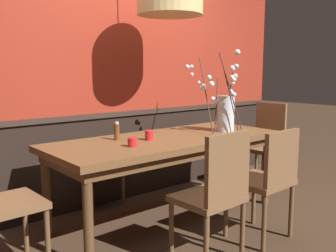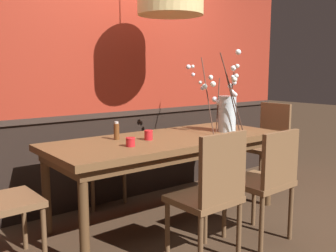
{
  "view_description": "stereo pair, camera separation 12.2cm",
  "coord_description": "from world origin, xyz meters",
  "px_view_note": "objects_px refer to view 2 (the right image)",
  "views": [
    {
      "loc": [
        -2.13,
        -2.53,
        1.35
      ],
      "look_at": [
        0.0,
        0.0,
        0.85
      ],
      "focal_mm": 40.31,
      "sensor_mm": 36.0,
      "label": 1
    },
    {
      "loc": [
        -2.04,
        -2.61,
        1.35
      ],
      "look_at": [
        0.0,
        0.0,
        0.85
      ],
      "focal_mm": 40.31,
      "sensor_mm": 36.0,
      "label": 2
    }
  ],
  "objects_px": {
    "dining_table": "(168,146)",
    "chair_head_east_end": "(268,141)",
    "chair_near_side_left": "(211,191)",
    "condiment_bottle": "(117,131)",
    "vase_with_blossoms": "(226,111)",
    "chair_far_side_left": "(95,152)",
    "candle_holder_nearer_center": "(149,135)",
    "chair_near_side_right": "(266,178)",
    "candle_holder_nearer_edge": "(130,142)"
  },
  "relations": [
    {
      "from": "chair_near_side_left",
      "to": "chair_near_side_right",
      "type": "bearing_deg",
      "value": -1.35
    },
    {
      "from": "chair_near_side_right",
      "to": "condiment_bottle",
      "type": "xyz_separation_m",
      "value": [
        -0.72,
        1.03,
        0.31
      ]
    },
    {
      "from": "candle_holder_nearer_center",
      "to": "condiment_bottle",
      "type": "distance_m",
      "value": 0.28
    },
    {
      "from": "chair_head_east_end",
      "to": "candle_holder_nearer_edge",
      "type": "height_order",
      "value": "chair_head_east_end"
    },
    {
      "from": "dining_table",
      "to": "chair_near_side_left",
      "type": "xyz_separation_m",
      "value": [
        -0.27,
        -0.83,
        -0.14
      ]
    },
    {
      "from": "vase_with_blossoms",
      "to": "candle_holder_nearer_center",
      "type": "height_order",
      "value": "vase_with_blossoms"
    },
    {
      "from": "vase_with_blossoms",
      "to": "candle_holder_nearer_edge",
      "type": "bearing_deg",
      "value": -177.95
    },
    {
      "from": "chair_head_east_end",
      "to": "chair_near_side_left",
      "type": "bearing_deg",
      "value": -153.86
    },
    {
      "from": "dining_table",
      "to": "chair_near_side_right",
      "type": "xyz_separation_m",
      "value": [
        0.3,
        -0.85,
        -0.15
      ]
    },
    {
      "from": "chair_near_side_right",
      "to": "candle_holder_nearer_center",
      "type": "bearing_deg",
      "value": 120.94
    },
    {
      "from": "candle_holder_nearer_edge",
      "to": "condiment_bottle",
      "type": "distance_m",
      "value": 0.33
    },
    {
      "from": "chair_head_east_end",
      "to": "candle_holder_nearer_edge",
      "type": "distance_m",
      "value": 1.98
    },
    {
      "from": "chair_near_side_left",
      "to": "condiment_bottle",
      "type": "height_order",
      "value": "chair_near_side_left"
    },
    {
      "from": "chair_near_side_right",
      "to": "condiment_bottle",
      "type": "bearing_deg",
      "value": 124.88
    },
    {
      "from": "dining_table",
      "to": "chair_head_east_end",
      "type": "distance_m",
      "value": 1.49
    },
    {
      "from": "candle_holder_nearer_center",
      "to": "chair_head_east_end",
      "type": "bearing_deg",
      "value": 0.71
    },
    {
      "from": "candle_holder_nearer_center",
      "to": "condiment_bottle",
      "type": "relative_size",
      "value": 0.54
    },
    {
      "from": "chair_head_east_end",
      "to": "candle_holder_nearer_edge",
      "type": "relative_size",
      "value": 12.55
    },
    {
      "from": "candle_holder_nearer_center",
      "to": "condiment_bottle",
      "type": "xyz_separation_m",
      "value": [
        -0.21,
        0.18,
        0.03
      ]
    },
    {
      "from": "chair_head_east_end",
      "to": "chair_near_side_left",
      "type": "height_order",
      "value": "chair_head_east_end"
    },
    {
      "from": "chair_far_side_left",
      "to": "chair_near_side_left",
      "type": "xyz_separation_m",
      "value": [
        0.03,
        -1.66,
        0.01
      ]
    },
    {
      "from": "chair_near_side_right",
      "to": "chair_far_side_left",
      "type": "bearing_deg",
      "value": 110.0
    },
    {
      "from": "chair_near_side_right",
      "to": "dining_table",
      "type": "bearing_deg",
      "value": 109.73
    },
    {
      "from": "chair_far_side_left",
      "to": "candle_holder_nearer_edge",
      "type": "height_order",
      "value": "chair_far_side_left"
    },
    {
      "from": "condiment_bottle",
      "to": "vase_with_blossoms",
      "type": "bearing_deg",
      "value": -15.03
    },
    {
      "from": "dining_table",
      "to": "condiment_bottle",
      "type": "distance_m",
      "value": 0.48
    },
    {
      "from": "dining_table",
      "to": "chair_head_east_end",
      "type": "bearing_deg",
      "value": 1.05
    },
    {
      "from": "chair_far_side_left",
      "to": "vase_with_blossoms",
      "type": "height_order",
      "value": "vase_with_blossoms"
    },
    {
      "from": "vase_with_blossoms",
      "to": "condiment_bottle",
      "type": "relative_size",
      "value": 4.9
    },
    {
      "from": "chair_head_east_end",
      "to": "condiment_bottle",
      "type": "relative_size",
      "value": 6.14
    },
    {
      "from": "dining_table",
      "to": "vase_with_blossoms",
      "type": "bearing_deg",
      "value": -8.63
    },
    {
      "from": "vase_with_blossoms",
      "to": "candle_holder_nearer_edge",
      "type": "relative_size",
      "value": 10.02
    },
    {
      "from": "chair_far_side_left",
      "to": "chair_near_side_left",
      "type": "height_order",
      "value": "chair_near_side_left"
    },
    {
      "from": "chair_far_side_left",
      "to": "chair_near_side_right",
      "type": "height_order",
      "value": "chair_far_side_left"
    },
    {
      "from": "chair_near_side_right",
      "to": "condiment_bottle",
      "type": "height_order",
      "value": "condiment_bottle"
    },
    {
      "from": "chair_head_east_end",
      "to": "condiment_bottle",
      "type": "distance_m",
      "value": 1.93
    },
    {
      "from": "candle_holder_nearer_center",
      "to": "chair_near_side_right",
      "type": "bearing_deg",
      "value": -59.06
    },
    {
      "from": "chair_near_side_left",
      "to": "candle_holder_nearer_center",
      "type": "bearing_deg",
      "value": 85.45
    },
    {
      "from": "chair_near_side_left",
      "to": "dining_table",
      "type": "bearing_deg",
      "value": 71.77
    },
    {
      "from": "vase_with_blossoms",
      "to": "chair_head_east_end",
      "type": "bearing_deg",
      "value": 8.41
    },
    {
      "from": "dining_table",
      "to": "chair_near_side_right",
      "type": "bearing_deg",
      "value": -70.27
    },
    {
      "from": "dining_table",
      "to": "chair_near_side_right",
      "type": "relative_size",
      "value": 2.42
    },
    {
      "from": "chair_head_east_end",
      "to": "vase_with_blossoms",
      "type": "xyz_separation_m",
      "value": [
        -0.84,
        -0.12,
        0.42
      ]
    },
    {
      "from": "chair_near_side_left",
      "to": "vase_with_blossoms",
      "type": "bearing_deg",
      "value": 38.87
    },
    {
      "from": "condiment_bottle",
      "to": "chair_far_side_left",
      "type": "bearing_deg",
      "value": 80.27
    },
    {
      "from": "chair_near_side_left",
      "to": "chair_near_side_right",
      "type": "relative_size",
      "value": 1.05
    },
    {
      "from": "chair_far_side_left",
      "to": "candle_holder_nearer_center",
      "type": "bearing_deg",
      "value": -83.15
    },
    {
      "from": "chair_head_east_end",
      "to": "candle_holder_nearer_center",
      "type": "height_order",
      "value": "chair_head_east_end"
    },
    {
      "from": "dining_table",
      "to": "candle_holder_nearer_center",
      "type": "distance_m",
      "value": 0.24
    },
    {
      "from": "chair_head_east_end",
      "to": "vase_with_blossoms",
      "type": "distance_m",
      "value": 0.95
    }
  ]
}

